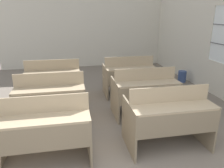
{
  "coord_description": "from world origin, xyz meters",
  "views": [
    {
      "loc": [
        -0.52,
        -0.95,
        1.9
      ],
      "look_at": [
        0.14,
        2.43,
        0.77
      ],
      "focal_mm": 35.0,
      "sensor_mm": 36.0,
      "label": 1
    }
  ],
  "objects_px": {
    "bench_front_left": "(44,129)",
    "bench_third_left": "(53,80)",
    "bench_front_right": "(168,116)",
    "wastepaper_bin": "(182,76)",
    "bench_second_right": "(145,91)",
    "bench_second_left": "(51,98)",
    "bench_third_right": "(129,75)"
  },
  "relations": [
    {
      "from": "bench_third_left",
      "to": "bench_third_right",
      "type": "bearing_deg",
      "value": 1.11
    },
    {
      "from": "bench_front_left",
      "to": "bench_second_left",
      "type": "xyz_separation_m",
      "value": [
        0.01,
        1.1,
        0.0
      ]
    },
    {
      "from": "bench_front_left",
      "to": "bench_third_left",
      "type": "height_order",
      "value": "same"
    },
    {
      "from": "wastepaper_bin",
      "to": "bench_third_right",
      "type": "bearing_deg",
      "value": -158.72
    },
    {
      "from": "wastepaper_bin",
      "to": "bench_front_left",
      "type": "bearing_deg",
      "value": -140.2
    },
    {
      "from": "bench_front_left",
      "to": "bench_second_left",
      "type": "height_order",
      "value": "same"
    },
    {
      "from": "bench_third_right",
      "to": "wastepaper_bin",
      "type": "relative_size",
      "value": 3.65
    },
    {
      "from": "bench_front_right",
      "to": "bench_second_left",
      "type": "distance_m",
      "value": 2.02
    },
    {
      "from": "bench_front_left",
      "to": "bench_second_left",
      "type": "bearing_deg",
      "value": 89.36
    },
    {
      "from": "bench_front_left",
      "to": "bench_third_right",
      "type": "bearing_deg",
      "value": 52.09
    },
    {
      "from": "bench_second_right",
      "to": "wastepaper_bin",
      "type": "bearing_deg",
      "value": 45.8
    },
    {
      "from": "bench_front_right",
      "to": "wastepaper_bin",
      "type": "relative_size",
      "value": 3.65
    },
    {
      "from": "wastepaper_bin",
      "to": "bench_front_right",
      "type": "bearing_deg",
      "value": -121.74
    },
    {
      "from": "bench_front_left",
      "to": "wastepaper_bin",
      "type": "xyz_separation_m",
      "value": [
        3.51,
        2.93,
        -0.32
      ]
    },
    {
      "from": "bench_front_left",
      "to": "bench_front_right",
      "type": "height_order",
      "value": "same"
    },
    {
      "from": "bench_second_left",
      "to": "bench_second_right",
      "type": "relative_size",
      "value": 1.0
    },
    {
      "from": "bench_front_right",
      "to": "bench_third_left",
      "type": "distance_m",
      "value": 2.78
    },
    {
      "from": "bench_front_left",
      "to": "bench_third_right",
      "type": "xyz_separation_m",
      "value": [
        1.74,
        2.24,
        0.0
      ]
    },
    {
      "from": "bench_front_left",
      "to": "bench_third_right",
      "type": "height_order",
      "value": "same"
    },
    {
      "from": "bench_second_left",
      "to": "bench_third_left",
      "type": "distance_m",
      "value": 1.11
    },
    {
      "from": "bench_front_right",
      "to": "wastepaper_bin",
      "type": "bearing_deg",
      "value": 58.26
    },
    {
      "from": "bench_front_right",
      "to": "bench_second_right",
      "type": "xyz_separation_m",
      "value": [
        0.02,
        1.08,
        0.0
      ]
    },
    {
      "from": "bench_second_left",
      "to": "bench_third_right",
      "type": "relative_size",
      "value": 1.0
    },
    {
      "from": "bench_third_right",
      "to": "wastepaper_bin",
      "type": "xyz_separation_m",
      "value": [
        1.77,
        0.69,
        -0.32
      ]
    },
    {
      "from": "bench_second_right",
      "to": "bench_third_right",
      "type": "relative_size",
      "value": 1.0
    },
    {
      "from": "bench_third_right",
      "to": "bench_second_right",
      "type": "bearing_deg",
      "value": -90.18
    },
    {
      "from": "bench_third_right",
      "to": "bench_third_left",
      "type": "bearing_deg",
      "value": -178.89
    },
    {
      "from": "bench_front_left",
      "to": "bench_second_left",
      "type": "distance_m",
      "value": 1.1
    },
    {
      "from": "bench_third_left",
      "to": "bench_third_right",
      "type": "relative_size",
      "value": 1.0
    },
    {
      "from": "bench_second_left",
      "to": "bench_second_right",
      "type": "distance_m",
      "value": 1.73
    },
    {
      "from": "bench_front_left",
      "to": "bench_second_right",
      "type": "xyz_separation_m",
      "value": [
        1.74,
        1.1,
        0.0
      ]
    },
    {
      "from": "bench_front_right",
      "to": "bench_third_left",
      "type": "bearing_deg",
      "value": 128.52
    }
  ]
}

